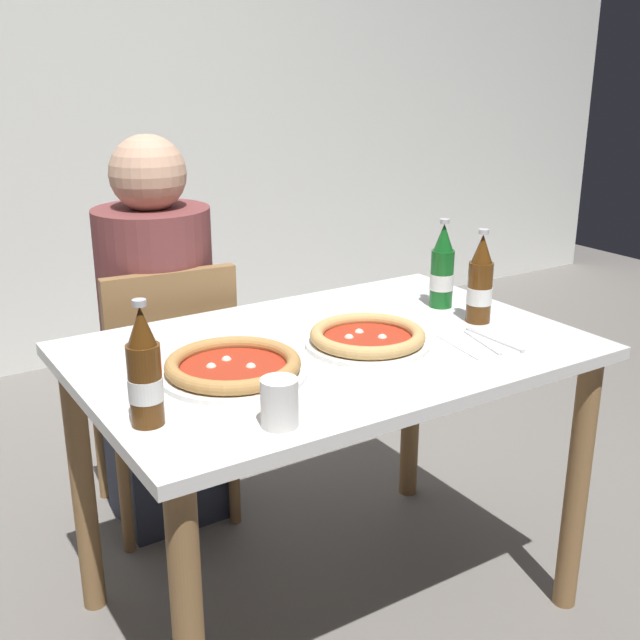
% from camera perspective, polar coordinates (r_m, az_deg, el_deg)
% --- Properties ---
extents(ground_plane, '(8.00, 8.00, 0.00)m').
position_cam_1_polar(ground_plane, '(2.27, 0.72, -19.88)').
color(ground_plane, slate).
extents(back_wall_tiled, '(7.00, 0.10, 2.60)m').
position_cam_1_polar(back_wall_tiled, '(3.81, -18.38, 16.03)').
color(back_wall_tiled, white).
rests_on(back_wall_tiled, ground_plane).
extents(dining_table_main, '(1.20, 0.80, 0.75)m').
position_cam_1_polar(dining_table_main, '(1.94, 0.80, -5.01)').
color(dining_table_main, silver).
rests_on(dining_table_main, ground_plane).
extents(chair_behind_table, '(0.44, 0.44, 0.85)m').
position_cam_1_polar(chair_behind_table, '(2.42, -11.15, -4.37)').
color(chair_behind_table, olive).
rests_on(chair_behind_table, ground_plane).
extents(diner_seated, '(0.34, 0.34, 1.21)m').
position_cam_1_polar(diner_seated, '(2.43, -11.58, -1.73)').
color(diner_seated, '#2D3342').
rests_on(diner_seated, ground_plane).
extents(pizza_margherita_near, '(0.30, 0.30, 0.04)m').
position_cam_1_polar(pizza_margherita_near, '(1.89, 3.47, -1.30)').
color(pizza_margherita_near, white).
rests_on(pizza_margherita_near, dining_table_main).
extents(pizza_marinara_far, '(0.32, 0.32, 0.04)m').
position_cam_1_polar(pizza_marinara_far, '(1.72, -6.34, -3.42)').
color(pizza_marinara_far, white).
rests_on(pizza_marinara_far, dining_table_main).
extents(beer_bottle_left, '(0.07, 0.07, 0.25)m').
position_cam_1_polar(beer_bottle_left, '(1.50, -12.65, -3.78)').
color(beer_bottle_left, '#512D0F').
rests_on(beer_bottle_left, dining_table_main).
extents(beer_bottle_center, '(0.07, 0.07, 0.25)m').
position_cam_1_polar(beer_bottle_center, '(2.19, 8.88, 3.59)').
color(beer_bottle_center, '#14591E').
rests_on(beer_bottle_center, dining_table_main).
extents(beer_bottle_right, '(0.07, 0.07, 0.25)m').
position_cam_1_polar(beer_bottle_right, '(2.08, 11.57, 2.62)').
color(beer_bottle_right, '#512D0F').
rests_on(beer_bottle_right, dining_table_main).
extents(napkin_with_cutlery, '(0.21, 0.21, 0.01)m').
position_cam_1_polar(napkin_with_cutlery, '(1.95, 12.16, -1.60)').
color(napkin_with_cutlery, white).
rests_on(napkin_with_cutlery, dining_table_main).
extents(paper_cup, '(0.07, 0.07, 0.09)m').
position_cam_1_polar(paper_cup, '(1.48, -2.97, -6.02)').
color(paper_cup, white).
rests_on(paper_cup, dining_table_main).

